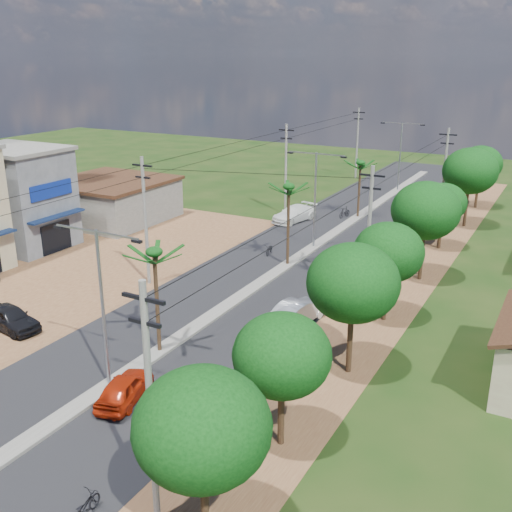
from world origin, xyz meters
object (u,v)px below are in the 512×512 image
(car_parked_dark, at_px, (10,318))
(car_silver_mid, at_px, (299,312))
(car_white_far, at_px, (294,214))
(moto_rider_east, at_px, (84,509))
(car_red_near, at_px, (125,389))

(car_parked_dark, bearing_deg, car_silver_mid, -50.68)
(car_white_far, relative_size, moto_rider_east, 2.93)
(car_red_near, height_order, car_white_far, car_white_far)
(car_parked_dark, height_order, moto_rider_east, car_parked_dark)
(car_white_far, height_order, moto_rider_east, car_white_far)
(car_silver_mid, height_order, moto_rider_east, car_silver_mid)
(moto_rider_east, bearing_deg, car_parked_dark, -38.27)
(car_white_far, bearing_deg, car_parked_dark, -84.55)
(car_red_near, xyz_separation_m, car_white_far, (-6.50, 32.45, 0.08))
(car_red_near, xyz_separation_m, car_silver_mid, (3.50, 11.72, 0.06))
(car_silver_mid, bearing_deg, car_white_far, -53.14)
(car_red_near, height_order, car_parked_dark, car_parked_dark)
(car_red_near, bearing_deg, car_parked_dark, -28.73)
(car_silver_mid, xyz_separation_m, moto_rider_east, (0.20, -18.26, -0.26))
(car_red_near, relative_size, car_parked_dark, 0.91)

